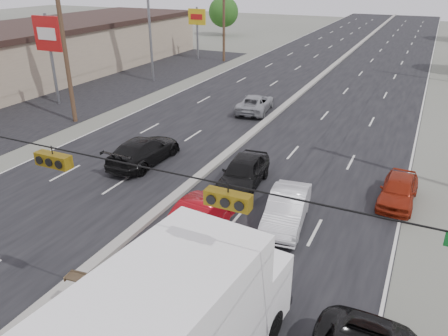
{
  "coord_description": "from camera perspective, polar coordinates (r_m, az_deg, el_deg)",
  "views": [
    {
      "loc": [
        9.95,
        -7.51,
        9.96
      ],
      "look_at": [
        2.68,
        7.89,
        2.2
      ],
      "focal_mm": 35.0,
      "sensor_mm": 36.0,
      "label": 1
    }
  ],
  "objects": [
    {
      "name": "box_truck",
      "position": [
        11.23,
        -5.91,
        -20.4
      ],
      "size": [
        3.52,
        8.14,
        4.02
      ],
      "rotation": [
        0.0,
        0.0,
        -0.1
      ],
      "color": "black",
      "rests_on": "ground"
    },
    {
      "name": "parking_lot",
      "position": [
        43.39,
        -14.24,
        10.49
      ],
      "size": [
        10.0,
        42.0,
        0.02
      ],
      "primitive_type": "cube",
      "color": "black",
      "rests_on": "ground"
    },
    {
      "name": "utility_pole_left_c",
      "position": [
        52.77,
        -0.02,
        19.22
      ],
      "size": [
        1.6,
        0.3,
        10.0
      ],
      "color": "#422D1E",
      "rests_on": "ground"
    },
    {
      "name": "queue_car_a",
      "position": [
        21.67,
        2.53,
        -0.61
      ],
      "size": [
        2.21,
        4.69,
        1.55
      ],
      "primitive_type": "imported",
      "rotation": [
        0.0,
        0.0,
        0.09
      ],
      "color": "black",
      "rests_on": "ground"
    },
    {
      "name": "center_median",
      "position": [
        40.04,
        10.24,
        9.85
      ],
      "size": [
        0.5,
        160.0,
        0.2
      ],
      "primitive_type": "cube",
      "color": "gray",
      "rests_on": "ground"
    },
    {
      "name": "tree_left_far",
      "position": [
        74.95,
        -0.06,
        19.72
      ],
      "size": [
        4.8,
        4.8,
        6.12
      ],
      "color": "#382619",
      "rests_on": "ground"
    },
    {
      "name": "oncoming_far",
      "position": [
        33.68,
        4.08,
        8.4
      ],
      "size": [
        2.78,
        4.97,
        1.31
      ],
      "primitive_type": "imported",
      "rotation": [
        0.0,
        0.0,
        3.27
      ],
      "color": "gray",
      "rests_on": "ground"
    },
    {
      "name": "traffic_signals",
      "position": [
        12.23,
        -21.73,
        1.23
      ],
      "size": [
        25.0,
        0.3,
        0.54
      ],
      "color": "black",
      "rests_on": "ground"
    },
    {
      "name": "utility_pole_left_b",
      "position": [
        32.16,
        -20.07,
        14.4
      ],
      "size": [
        1.6,
        0.3,
        10.0
      ],
      "color": "#422D1E",
      "rests_on": "ground"
    },
    {
      "name": "oncoming_near",
      "position": [
        24.76,
        -10.4,
        2.23
      ],
      "size": [
        2.14,
        5.17,
        1.49
      ],
      "primitive_type": "imported",
      "rotation": [
        0.0,
        0.0,
        3.13
      ],
      "color": "black",
      "rests_on": "ground"
    },
    {
      "name": "strip_mall",
      "position": [
        49.07,
        -23.0,
        13.65
      ],
      "size": [
        12.0,
        42.0,
        4.6
      ],
      "primitive_type": "cube",
      "color": "tan",
      "rests_on": "ground"
    },
    {
      "name": "ground",
      "position": [
        15.96,
        -22.22,
        -16.33
      ],
      "size": [
        200.0,
        200.0,
        0.0
      ],
      "primitive_type": "plane",
      "color": "#606356",
      "rests_on": "ground"
    },
    {
      "name": "pole_sign_mid",
      "position": [
        37.42,
        -21.94,
        15.38
      ],
      "size": [
        2.6,
        0.25,
        7.0
      ],
      "color": "slate",
      "rests_on": "ground"
    },
    {
      "name": "queue_car_e",
      "position": [
        21.75,
        21.82,
        -2.71
      ],
      "size": [
        1.69,
        3.92,
        1.32
      ],
      "primitive_type": "imported",
      "rotation": [
        0.0,
        0.0,
        -0.03
      ],
      "color": "maroon",
      "rests_on": "ground"
    },
    {
      "name": "pole_sign_far",
      "position": [
        54.42,
        -3.54,
        18.6
      ],
      "size": [
        2.2,
        0.25,
        6.0
      ],
      "color": "slate",
      "rests_on": "ground"
    },
    {
      "name": "road_surface",
      "position": [
        40.07,
        10.23,
        9.72
      ],
      "size": [
        20.0,
        160.0,
        0.02
      ],
      "primitive_type": "cube",
      "color": "black",
      "rests_on": "ground"
    },
    {
      "name": "red_sedan",
      "position": [
        17.77,
        -3.89,
        -6.9
      ],
      "size": [
        1.87,
        4.49,
        1.44
      ],
      "primitive_type": "imported",
      "rotation": [
        0.0,
        0.0,
        -0.08
      ],
      "color": "maroon",
      "rests_on": "ground"
    },
    {
      "name": "queue_car_b",
      "position": [
        18.73,
        8.18,
        -5.37
      ],
      "size": [
        2.04,
        4.48,
        1.43
      ],
      "primitive_type": "imported",
      "rotation": [
        0.0,
        0.0,
        0.12
      ],
      "color": "silver",
      "rests_on": "ground"
    }
  ]
}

